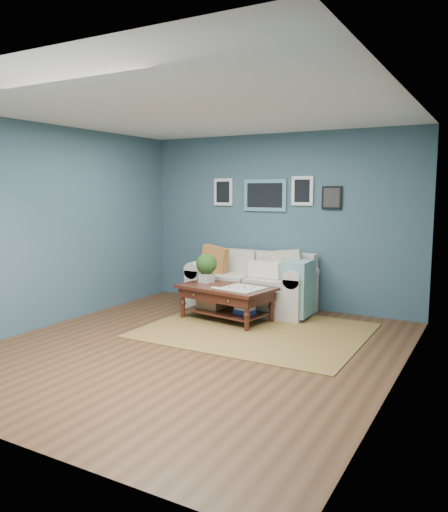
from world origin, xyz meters
The scene contains 4 objects.
room_shell centered at (0.00, 0.06, 1.36)m, with size 5.00×5.02×2.70m.
area_rug centered at (0.31, 1.01, 0.01)m, with size 2.78×2.23×0.01m, color brown.
loveseat centered at (-0.15, 2.03, 0.40)m, with size 1.92×0.87×0.99m.
coffee_table centered at (-0.35, 1.32, 0.41)m, with size 1.41×0.96×0.92m.
Camera 1 is at (3.05, -4.74, 1.83)m, focal length 35.00 mm.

